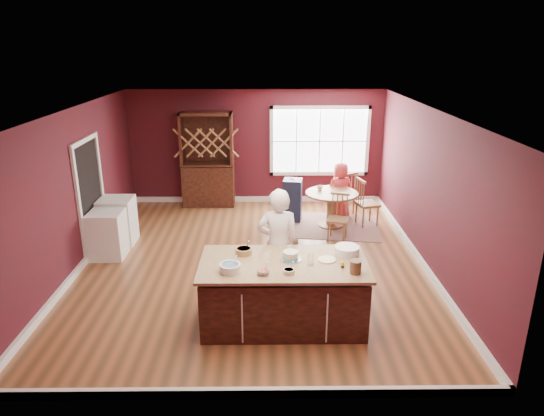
% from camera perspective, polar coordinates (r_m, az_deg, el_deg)
% --- Properties ---
extents(room_shell, '(7.00, 7.00, 7.00)m').
position_cam_1_polar(room_shell, '(8.23, -2.34, 2.12)').
color(room_shell, brown).
rests_on(room_shell, ground).
extents(window, '(2.36, 0.10, 1.66)m').
position_cam_1_polar(window, '(11.63, 5.62, 7.84)').
color(window, white).
rests_on(window, room_shell).
extents(doorway, '(0.08, 1.26, 2.13)m').
position_cam_1_polar(doorway, '(9.46, -20.49, 1.11)').
color(doorway, white).
rests_on(doorway, room_shell).
extents(kitchen_island, '(2.27, 1.19, 0.92)m').
position_cam_1_polar(kitchen_island, '(6.80, 1.33, -10.06)').
color(kitchen_island, black).
rests_on(kitchen_island, ground).
extents(dining_table, '(1.10, 1.10, 0.75)m').
position_cam_1_polar(dining_table, '(10.26, 7.01, 0.68)').
color(dining_table, '#8F5F28').
rests_on(dining_table, ground).
extents(baker, '(0.65, 0.43, 1.75)m').
position_cam_1_polar(baker, '(7.23, 0.74, -4.36)').
color(baker, silver).
rests_on(baker, ground).
extents(layer_cake, '(0.30, 0.30, 0.12)m').
position_cam_1_polar(layer_cake, '(6.63, 2.21, -5.63)').
color(layer_cake, beige).
rests_on(layer_cake, kitchen_island).
extents(bowl_blue, '(0.28, 0.28, 0.11)m').
position_cam_1_polar(bowl_blue, '(6.33, -4.95, -7.03)').
color(bowl_blue, silver).
rests_on(bowl_blue, kitchen_island).
extents(bowl_yellow, '(0.23, 0.23, 0.09)m').
position_cam_1_polar(bowl_yellow, '(6.82, -3.34, -5.09)').
color(bowl_yellow, '#896749').
rests_on(bowl_yellow, kitchen_island).
extents(bowl_pink, '(0.16, 0.16, 0.06)m').
position_cam_1_polar(bowl_pink, '(6.24, -1.05, -7.59)').
color(bowl_pink, silver).
rests_on(bowl_pink, kitchen_island).
extents(bowl_olive, '(0.15, 0.15, 0.06)m').
position_cam_1_polar(bowl_olive, '(6.28, 1.98, -7.45)').
color(bowl_olive, beige).
rests_on(bowl_olive, kitchen_island).
extents(drinking_glass, '(0.08, 0.08, 0.16)m').
position_cam_1_polar(drinking_glass, '(6.48, 4.56, -6.10)').
color(drinking_glass, silver).
rests_on(drinking_glass, kitchen_island).
extents(dinner_plate, '(0.25, 0.25, 0.02)m').
position_cam_1_polar(dinner_plate, '(6.68, 6.47, -6.06)').
color(dinner_plate, beige).
rests_on(dinner_plate, kitchen_island).
extents(white_tub, '(0.34, 0.34, 0.12)m').
position_cam_1_polar(white_tub, '(6.87, 8.81, -4.95)').
color(white_tub, white).
rests_on(white_tub, kitchen_island).
extents(stoneware_crock, '(0.15, 0.15, 0.18)m').
position_cam_1_polar(stoneware_crock, '(6.34, 9.80, -6.85)').
color(stoneware_crock, '#4D3A21').
rests_on(stoneware_crock, kitchen_island).
extents(toy_figurine, '(0.05, 0.05, 0.09)m').
position_cam_1_polar(toy_figurine, '(6.48, 8.30, -6.62)').
color(toy_figurine, '#EDB505').
rests_on(toy_figurine, kitchen_island).
extents(rug, '(2.27, 1.87, 0.01)m').
position_cam_1_polar(rug, '(10.44, 6.89, -2.07)').
color(rug, brown).
rests_on(rug, ground).
extents(chair_east, '(0.52, 0.53, 1.04)m').
position_cam_1_polar(chair_east, '(10.46, 11.19, 0.73)').
color(chair_east, brown).
rests_on(chair_east, ground).
extents(chair_south, '(0.50, 0.48, 0.95)m').
position_cam_1_polar(chair_south, '(9.56, 7.75, -1.13)').
color(chair_south, brown).
rests_on(chair_south, ground).
extents(chair_north, '(0.56, 0.55, 1.00)m').
position_cam_1_polar(chair_north, '(11.10, 8.50, 1.85)').
color(chair_north, brown).
rests_on(chair_north, ground).
extents(seated_woman, '(0.70, 0.55, 1.26)m').
position_cam_1_polar(seated_woman, '(10.77, 8.00, 2.06)').
color(seated_woman, '#C43137').
rests_on(seated_woman, ground).
extents(high_chair, '(0.45, 0.45, 0.97)m').
position_cam_1_polar(high_chair, '(10.56, 2.43, 1.05)').
color(high_chair, black).
rests_on(high_chair, ground).
extents(toddler, '(0.18, 0.14, 0.26)m').
position_cam_1_polar(toddler, '(10.44, 2.74, 2.71)').
color(toddler, '#8CA5BF').
rests_on(toddler, high_chair).
extents(table_plate, '(0.20, 0.20, 0.01)m').
position_cam_1_polar(table_plate, '(10.13, 8.30, 1.69)').
color(table_plate, beige).
rests_on(table_plate, dining_table).
extents(table_cup, '(0.15, 0.15, 0.09)m').
position_cam_1_polar(table_cup, '(10.34, 5.65, 2.39)').
color(table_cup, silver).
rests_on(table_cup, dining_table).
extents(hutch, '(1.21, 0.50, 2.22)m').
position_cam_1_polar(hutch, '(11.48, -7.58, 5.62)').
color(hutch, black).
rests_on(hutch, ground).
extents(washer, '(0.59, 0.57, 0.86)m').
position_cam_1_polar(washer, '(9.26, -18.78, -2.98)').
color(washer, white).
rests_on(washer, ground).
extents(dryer, '(0.63, 0.61, 0.91)m').
position_cam_1_polar(dryer, '(9.82, -17.70, -1.46)').
color(dryer, white).
rests_on(dryer, ground).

